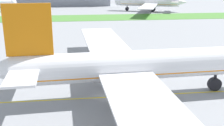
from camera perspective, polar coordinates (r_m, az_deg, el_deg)
name	(u,v)px	position (r m, az deg, el deg)	size (l,w,h in m)	color
ground_plane	(109,97)	(51.38, -0.72, -6.93)	(600.00, 600.00, 0.00)	gray
apron_taxi_line	(109,97)	(51.30, -0.71, -6.97)	(280.00, 0.36, 0.01)	yellow
grass_median_strip	(87,18)	(152.35, -5.12, 9.18)	(320.00, 24.00, 0.10)	#4C8438
airliner_foreground	(130,66)	(49.78, 3.73, -0.64)	(51.38, 81.39, 17.03)	white
service_truck_baggage_loader	(104,35)	(99.09, -1.68, 5.80)	(5.61, 4.37, 2.78)	#B21E19
parked_airliner_far_right	(150,2)	(182.81, 7.76, 12.14)	(43.72, 69.78, 16.24)	white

